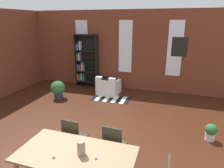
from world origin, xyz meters
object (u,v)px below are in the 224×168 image
dining_table (76,157)px  potted_plant_corner (211,132)px  dining_chair_far_left (74,137)px  armchair_white (108,87)px  bookshelf_tall (85,62)px  potted_plant_by_shelf (58,89)px  dining_chair_far_right (114,145)px  vase_on_table (81,148)px

dining_table → potted_plant_corner: 3.37m
dining_table → dining_chair_far_left: dining_chair_far_left is taller
dining_chair_far_left → potted_plant_corner: bearing=29.8°
dining_chair_far_left → potted_plant_corner: size_ratio=2.21×
dining_chair_far_left → armchair_white: dining_chair_far_left is taller
dining_table → armchair_white: 4.75m
potted_plant_corner → bookshelf_tall: bearing=147.6°
potted_plant_by_shelf → potted_plant_corner: 5.21m
dining_table → dining_chair_far_right: bearing=59.0°
vase_on_table → dining_chair_far_left: bearing=127.2°
dining_table → dining_chair_far_left: bearing=121.5°
potted_plant_by_shelf → potted_plant_corner: bearing=-14.1°
armchair_white → potted_plant_by_shelf: armchair_white is taller
dining_chair_far_right → potted_plant_by_shelf: (-3.09, 2.89, -0.14)m
potted_plant_by_shelf → potted_plant_corner: potted_plant_by_shelf is taller
vase_on_table → potted_plant_corner: bearing=45.6°
dining_chair_far_left → dining_table: bearing=-58.5°
dining_chair_far_right → potted_plant_by_shelf: bearing=136.9°
dining_chair_far_left → bookshelf_tall: 5.02m
dining_chair_far_left → bookshelf_tall: bookshelf_tall is taller
dining_chair_far_left → bookshelf_tall: bearing=112.2°
dining_table → potted_plant_by_shelf: size_ratio=2.87×
bookshelf_tall → armchair_white: size_ratio=2.66×
dining_chair_far_left → potted_plant_by_shelf: dining_chair_far_left is taller
dining_table → vase_on_table: vase_on_table is taller
armchair_white → vase_on_table: bearing=-76.3°
dining_table → potted_plant_by_shelf: 4.49m
armchair_white → potted_plant_by_shelf: size_ratio=1.26×
potted_plant_corner → dining_chair_far_right: bearing=-140.4°
dining_table → vase_on_table: (0.11, 0.00, 0.20)m
dining_chair_far_left → armchair_white: (-0.58, 3.91, -0.23)m
dining_chair_far_right → armchair_white: size_ratio=1.12×
dining_chair_far_left → vase_on_table: bearing=-52.8°
dining_chair_far_right → potted_plant_by_shelf: size_ratio=1.41×
potted_plant_corner → vase_on_table: bearing=-134.4°
dining_table → potted_plant_corner: bearing=44.3°
vase_on_table → bookshelf_tall: bearing=114.5°
potted_plant_by_shelf → potted_plant_corner: (5.05, -1.27, -0.14)m
potted_plant_by_shelf → vase_on_table: bearing=-52.5°
dining_chair_far_right → potted_plant_by_shelf: dining_chair_far_right is taller
dining_chair_far_right → bookshelf_tall: 5.41m
vase_on_table → dining_chair_far_left: vase_on_table is taller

